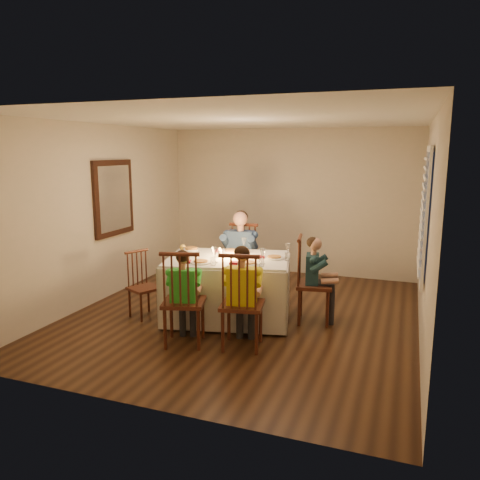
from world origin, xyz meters
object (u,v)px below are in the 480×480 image
(dining_table, at_px, (228,275))
(chair_near_right, at_px, (242,347))
(chair_adult, at_px, (240,299))
(chair_near_left, at_px, (185,343))
(chair_end, at_px, (313,321))
(child_yellow, at_px, (242,347))
(child_teal, at_px, (313,321))
(adult, at_px, (240,299))
(chair_extra, at_px, (146,316))
(child_green, at_px, (185,343))
(serving_bowl, at_px, (191,250))

(dining_table, xyz_separation_m, chair_near_right, (0.49, -0.82, -0.60))
(dining_table, xyz_separation_m, chair_adult, (-0.13, 0.82, -0.60))
(dining_table, bearing_deg, chair_near_left, -112.96)
(chair_end, distance_m, child_yellow, 1.24)
(dining_table, relative_size, chair_end, 1.59)
(chair_end, height_order, child_teal, chair_end)
(adult, bearing_deg, child_yellow, -74.40)
(chair_adult, relative_size, adult, 0.85)
(dining_table, height_order, chair_adult, dining_table)
(chair_extra, bearing_deg, chair_near_right, -81.83)
(chair_near_right, xyz_separation_m, child_teal, (0.60, 1.09, 0.00))
(child_green, bearing_deg, chair_adult, -108.12)
(child_green, bearing_deg, dining_table, -117.00)
(chair_adult, distance_m, chair_end, 1.35)
(chair_near_left, distance_m, serving_bowl, 1.45)
(chair_end, relative_size, child_teal, 1.01)
(chair_near_left, xyz_separation_m, adult, (0.04, 1.78, 0.00))
(chair_near_right, height_order, serving_bowl, serving_bowl)
(chair_end, bearing_deg, chair_adult, 55.83)
(chair_adult, bearing_deg, chair_near_right, -74.40)
(chair_adult, xyz_separation_m, child_yellow, (0.62, -1.64, 0.00))
(child_teal, bearing_deg, chair_extra, 95.47)
(dining_table, height_order, child_yellow, dining_table)
(chair_extra, distance_m, serving_bowl, 1.09)
(chair_end, bearing_deg, child_green, 124.16)
(adult, bearing_deg, child_green, -96.47)
(dining_table, bearing_deg, adult, 86.23)
(chair_extra, relative_size, child_yellow, 0.76)
(serving_bowl, bearing_deg, adult, 56.04)
(chair_near_right, xyz_separation_m, child_yellow, (-0.00, 0.00, 0.00))
(chair_extra, distance_m, child_green, 1.11)
(dining_table, height_order, chair_end, dining_table)
(dining_table, bearing_deg, chair_extra, -176.04)
(dining_table, distance_m, serving_bowl, 0.67)
(dining_table, xyz_separation_m, serving_bowl, (-0.60, 0.13, 0.27))
(chair_end, xyz_separation_m, child_green, (-1.27, -1.22, 0.00))
(child_yellow, bearing_deg, chair_end, -129.53)
(chair_adult, height_order, child_yellow, child_yellow)
(chair_extra, distance_m, child_yellow, 1.65)
(child_green, bearing_deg, adult, -108.12)
(child_teal, bearing_deg, child_green, 124.16)
(child_yellow, distance_m, child_teal, 1.24)
(chair_near_left, relative_size, chair_near_right, 1.00)
(dining_table, height_order, chair_extra, dining_table)
(adult, relative_size, child_teal, 1.19)
(chair_adult, distance_m, chair_extra, 1.49)
(chair_adult, height_order, chair_near_right, same)
(chair_extra, relative_size, adult, 0.67)
(chair_near_left, bearing_deg, chair_adult, -108.12)
(chair_adult, relative_size, serving_bowl, 5.37)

